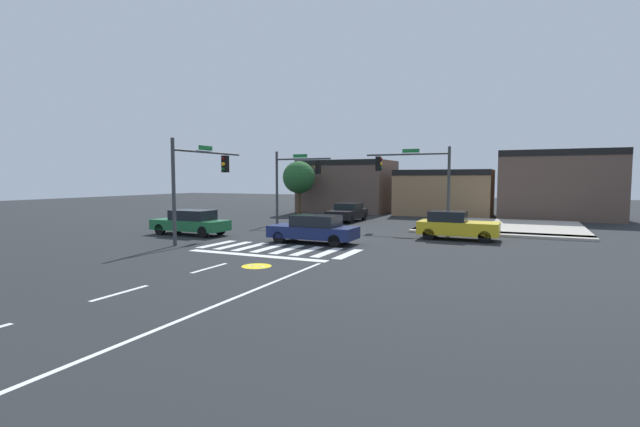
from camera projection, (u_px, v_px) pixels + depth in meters
The scene contains 14 objects.
ground_plane at pixel (319, 237), 25.14m from camera, with size 120.00×120.00×0.00m, color #232628.
crosswalk_near at pixel (278, 249), 21.06m from camera, with size 7.52×2.76×0.01m.
lane_markings at pixel (168, 291), 13.16m from camera, with size 6.80×24.25×0.01m.
bike_detector_marking at pixel (257, 266), 16.88m from camera, with size 1.13×1.13×0.01m.
curb_corner_northeast at pixel (493, 227), 30.11m from camera, with size 10.00×10.60×0.15m.
storefront_row at pixel (445, 187), 40.60m from camera, with size 27.27×6.76×5.52m.
traffic_signal_northwest at pixel (296, 175), 31.84m from camera, with size 4.31×0.32×5.22m.
traffic_signal_southwest at pixel (200, 173), 23.52m from camera, with size 0.32×5.53×5.24m.
traffic_signal_northeast at pixel (415, 172), 28.71m from camera, with size 5.43×0.32×5.26m.
car_green at pixel (191, 222), 26.20m from camera, with size 4.62×1.74×1.46m.
car_black at pixel (348, 212), 34.41m from camera, with size 1.91×4.29×1.40m.
car_navy at pixel (314, 229), 22.84m from camera, with size 4.49×1.75×1.43m.
car_yellow at pixel (456, 225), 24.25m from camera, with size 4.14×1.86×1.52m.
roadside_tree at pixel (299, 178), 41.10m from camera, with size 2.95×2.95×4.87m.
Camera 1 is at (10.53, -22.63, 3.28)m, focal length 25.28 mm.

